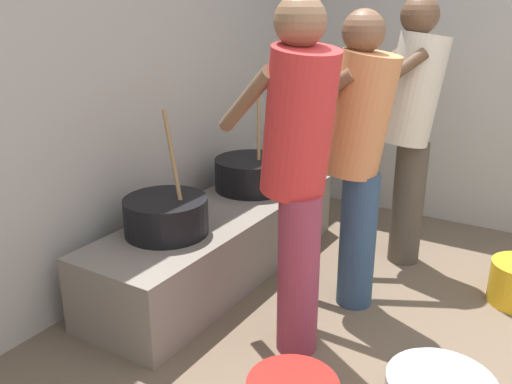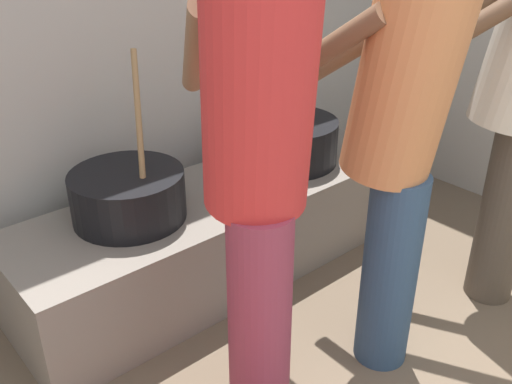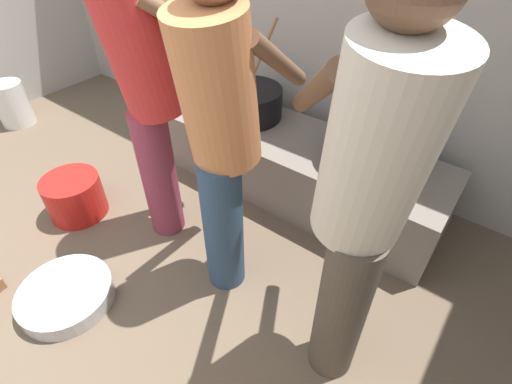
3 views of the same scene
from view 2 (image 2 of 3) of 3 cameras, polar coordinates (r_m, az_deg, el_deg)
block_enclosure_rear at (r=2.49m, az=-23.23°, el=16.15°), size 4.87×0.20×2.38m
hearth_ledge at (r=2.65m, az=-3.31°, el=-3.84°), size 1.95×0.60×0.43m
cooking_pot_main at (r=2.79m, az=3.13°, el=5.22°), size 0.50×0.50×0.66m
cooking_pot_secondary at (r=2.33m, az=-12.77°, el=-0.29°), size 0.46×0.46×0.65m
cook_in_orange_shirt at (r=1.88m, az=14.16°, el=5.85°), size 0.39×0.70×1.60m
cook_in_red_shirt at (r=1.54m, az=0.19°, el=3.60°), size 0.62×0.75×1.67m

